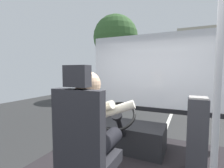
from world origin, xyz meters
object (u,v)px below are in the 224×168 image
object	(u,v)px
steering_console	(129,135)
handrail_pole	(216,117)
fare_box	(197,136)
driver_seat	(85,148)
bus_driver	(92,124)

from	to	relation	value
steering_console	handrail_pole	world-z (taller)	handrail_pole
handrail_pole	fare_box	xyz separation A→B (m)	(-0.05, 0.96, -0.49)
driver_seat	bus_driver	distance (m)	0.23
steering_console	fare_box	bearing A→B (deg)	-15.63
bus_driver	fare_box	bearing A→B (deg)	41.67
driver_seat	bus_driver	size ratio (longest dim) A/B	1.61
handrail_pole	steering_console	bearing A→B (deg)	129.27
steering_console	handrail_pole	size ratio (longest dim) A/B	0.57
steering_console	fare_box	xyz separation A→B (m)	(0.95, -0.27, 0.25)
bus_driver	steering_console	distance (m)	1.23
bus_driver	handrail_pole	size ratio (longest dim) A/B	0.42
driver_seat	handrail_pole	world-z (taller)	handrail_pole
handrail_pole	bus_driver	bearing A→B (deg)	173.38
driver_seat	handrail_pole	size ratio (longest dim) A/B	0.68
driver_seat	steering_console	distance (m)	1.28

